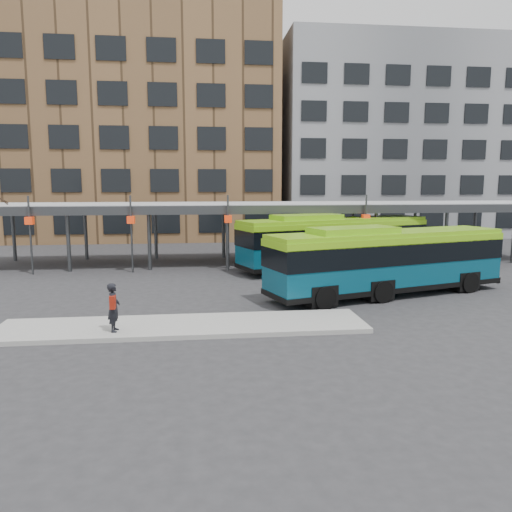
{
  "coord_description": "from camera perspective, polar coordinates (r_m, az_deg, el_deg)",
  "views": [
    {
      "loc": [
        -4.92,
        -21.77,
        5.51
      ],
      "look_at": [
        -1.94,
        3.6,
        1.8
      ],
      "focal_mm": 35.0,
      "sensor_mm": 36.0,
      "label": 1
    }
  ],
  "objects": [
    {
      "name": "ground",
      "position": [
        22.99,
        5.88,
        -5.65
      ],
      "size": [
        120.0,
        120.0,
        0.0
      ],
      "primitive_type": "plane",
      "color": "#28282B",
      "rests_on": "ground"
    },
    {
      "name": "boarding_island",
      "position": [
        19.54,
        -8.23,
        -7.93
      ],
      "size": [
        14.0,
        3.0,
        0.18
      ],
      "primitive_type": "cube",
      "color": "gray",
      "rests_on": "ground"
    },
    {
      "name": "canopy",
      "position": [
        35.01,
        1.29,
        5.64
      ],
      "size": [
        40.0,
        6.53,
        4.8
      ],
      "color": "#999B9E",
      "rests_on": "ground"
    },
    {
      "name": "building_brick",
      "position": [
        54.28,
        -12.41,
        13.88
      ],
      "size": [
        26.0,
        14.0,
        22.0
      ],
      "primitive_type": "cube",
      "color": "brown",
      "rests_on": "ground"
    },
    {
      "name": "building_grey",
      "position": [
        57.87,
        14.86,
        12.45
      ],
      "size": [
        24.0,
        14.0,
        20.0
      ],
      "primitive_type": "cube",
      "color": "slate",
      "rests_on": "ground"
    },
    {
      "name": "bus_front",
      "position": [
        25.51,
        14.73,
        -0.36
      ],
      "size": [
        12.82,
        6.23,
        3.47
      ],
      "rotation": [
        0.0,
        0.0,
        0.3
      ],
      "color": "#073F54",
      "rests_on": "ground"
    },
    {
      "name": "bus_rear",
      "position": [
        32.75,
        8.92,
        1.79
      ],
      "size": [
        13.22,
        6.94,
        3.6
      ],
      "rotation": [
        0.0,
        0.0,
        0.34
      ],
      "color": "#073F54",
      "rests_on": "ground"
    },
    {
      "name": "pedestrian",
      "position": [
        18.86,
        -15.95,
        -5.63
      ],
      "size": [
        0.43,
        0.67,
        1.78
      ],
      "rotation": [
        0.0,
        0.0,
        1.57
      ],
      "color": "black",
      "rests_on": "boarding_island"
    },
    {
      "name": "bike_rack",
      "position": [
        38.3,
        19.92,
        0.22
      ],
      "size": [
        4.18,
        1.32,
        1.03
      ],
      "color": "slate",
      "rests_on": "ground"
    }
  ]
}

